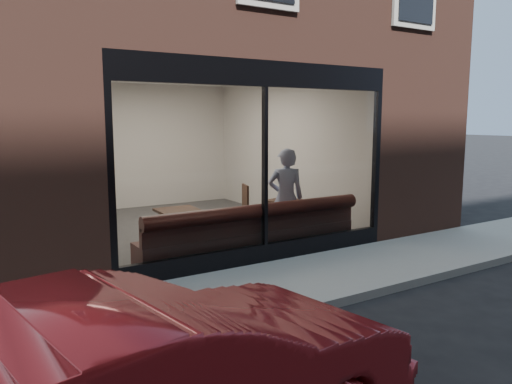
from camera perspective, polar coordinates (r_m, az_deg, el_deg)
ground at (r=6.67m, az=10.88°, el=-12.07°), size 120.00×120.00×0.00m
sidewalk_near at (r=7.38m, az=5.51°, el=-9.86°), size 40.00×2.00×0.01m
kerb_near at (r=6.61m, az=11.20°, el=-11.70°), size 40.00×0.10×0.12m
host_building_pier_right at (r=14.92m, az=0.56°, el=5.67°), size 2.50×12.00×3.20m
host_building_backfill at (r=16.13m, az=-16.74°, el=5.52°), size 5.00×6.00×3.20m
cafe_floor at (r=10.71m, az=-7.70°, el=-4.04°), size 6.00×6.00×0.00m
cafe_ceiling at (r=10.50m, az=-8.05°, el=13.11°), size 6.00×6.00×0.00m
cafe_wall_back at (r=13.26m, az=-13.23°, el=5.10°), size 5.00×0.00×5.00m
cafe_wall_left at (r=9.73m, az=-21.37°, el=3.62°), size 0.00×6.00×6.00m
cafe_wall_right at (r=11.73m, az=3.32°, el=4.91°), size 0.00×6.00×6.00m
storefront_kick at (r=8.16m, az=0.99°, el=-6.98°), size 5.00×0.10×0.30m
storefront_header at (r=7.90m, az=1.04°, el=13.38°), size 5.00×0.10×0.40m
storefront_mullion at (r=7.90m, az=1.01°, el=2.85°), size 0.06×0.10×2.50m
storefront_glass at (r=7.88m, az=1.13°, el=2.83°), size 4.80×0.00×4.80m
banquette at (r=8.47m, az=-0.50°, el=-5.88°), size 4.00×0.55×0.45m
person at (r=9.02m, az=3.42°, el=-0.67°), size 0.77×0.66×1.79m
cafe_table_left at (r=8.69m, az=-8.88°, el=-2.13°), size 0.72×0.72×0.04m
cafe_table_right at (r=9.62m, az=3.46°, el=-1.02°), size 0.76×0.76×0.04m
cafe_chair_right at (r=10.43m, az=-2.23°, el=-3.06°), size 0.55×0.55×0.04m
wall_poster at (r=9.28m, az=-20.60°, el=3.77°), size 0.02×0.57×0.76m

